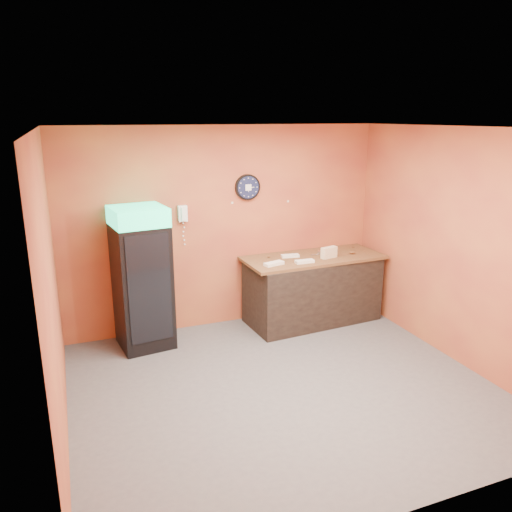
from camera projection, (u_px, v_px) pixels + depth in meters
name	position (u px, v px, depth m)	size (l,w,h in m)	color
floor	(283.00, 387.00, 5.54)	(4.50, 4.50, 0.00)	#47474C
back_wall	(226.00, 228.00, 6.96)	(4.50, 0.02, 2.80)	#BC6835
left_wall	(52.00, 294.00, 4.38)	(0.02, 4.00, 2.80)	#BC6835
right_wall	(457.00, 247.00, 5.95)	(0.02, 4.00, 2.80)	#BC6835
ceiling	(287.00, 128.00, 4.78)	(4.50, 4.00, 0.02)	white
beverage_cooler	(142.00, 281.00, 6.31)	(0.72, 0.72, 1.84)	black
prep_counter	(312.00, 290.00, 7.25)	(1.88, 0.83, 0.94)	black
wall_clock	(248.00, 187.00, 6.89)	(0.36, 0.06, 0.36)	black
wall_phone	(183.00, 214.00, 6.63)	(0.12, 0.10, 0.22)	white
butcher_paper	(313.00, 258.00, 7.11)	(2.00, 0.84, 0.04)	brown
sub_roll_stack	(329.00, 252.00, 7.01)	(0.26, 0.14, 0.16)	beige
wrapped_sandwich_left	(274.00, 264.00, 6.69)	(0.28, 0.11, 0.04)	white
wrapped_sandwich_mid	(305.00, 261.00, 6.79)	(0.26, 0.10, 0.04)	white
wrapped_sandwich_right	(290.00, 256.00, 7.07)	(0.25, 0.10, 0.04)	white
kitchen_tool	(320.00, 253.00, 7.18)	(0.06, 0.06, 0.06)	silver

